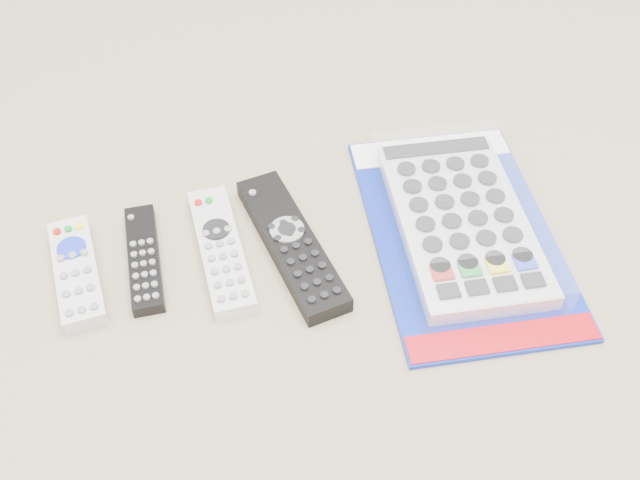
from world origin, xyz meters
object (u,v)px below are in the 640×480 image
object	(u,v)px
remote_silver_dvd	(221,250)
jumbo_remote_packaged	(462,220)
remote_large_black	(292,243)
remote_slim_black	(144,259)
remote_small_grey	(77,272)

from	to	relation	value
remote_silver_dvd	jumbo_remote_packaged	bearing A→B (deg)	-8.14
remote_silver_dvd	remote_large_black	xyz separation A→B (m)	(0.08, -0.02, 0.00)
remote_silver_dvd	jumbo_remote_packaged	distance (m)	0.28
remote_slim_black	remote_large_black	xyz separation A→B (m)	(0.17, -0.03, 0.00)
remote_silver_dvd	jumbo_remote_packaged	world-z (taller)	jumbo_remote_packaged
remote_slim_black	remote_silver_dvd	bearing A→B (deg)	-5.55
remote_large_black	jumbo_remote_packaged	xyz separation A→B (m)	(0.20, -0.03, 0.01)
remote_slim_black	remote_silver_dvd	xyz separation A→B (m)	(0.09, -0.02, 0.00)
remote_silver_dvd	jumbo_remote_packaged	xyz separation A→B (m)	(0.28, -0.05, 0.01)
remote_slim_black	remote_large_black	size ratio (longest dim) A/B	0.69
jumbo_remote_packaged	remote_slim_black	bearing A→B (deg)	178.78
remote_slim_black	jumbo_remote_packaged	xyz separation A→B (m)	(0.36, -0.07, 0.01)
remote_silver_dvd	remote_slim_black	bearing A→B (deg)	171.88
remote_slim_black	remote_small_grey	bearing A→B (deg)	-176.36
remote_slim_black	jumbo_remote_packaged	size ratio (longest dim) A/B	0.42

